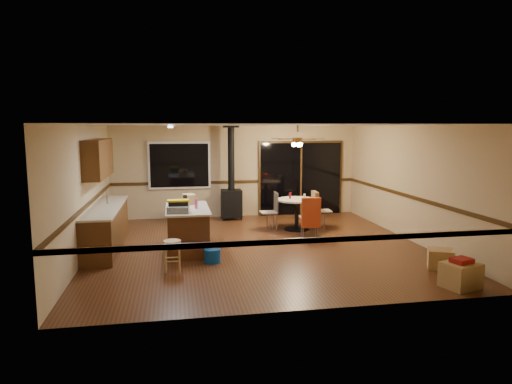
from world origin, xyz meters
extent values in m
plane|color=#4B2815|center=(0.00, 0.00, 0.00)|extent=(7.00, 7.00, 0.00)
plane|color=silver|center=(0.00, 0.00, 2.60)|extent=(7.00, 7.00, 0.00)
plane|color=tan|center=(0.00, 3.50, 1.30)|extent=(7.00, 0.00, 7.00)
plane|color=tan|center=(0.00, -3.50, 1.30)|extent=(7.00, 0.00, 7.00)
plane|color=tan|center=(-3.50, 0.00, 1.30)|extent=(0.00, 7.00, 7.00)
plane|color=tan|center=(3.50, 0.00, 1.30)|extent=(0.00, 7.00, 7.00)
cube|color=black|center=(-1.60, 3.45, 1.50)|extent=(1.72, 0.10, 1.32)
cube|color=black|center=(1.90, 3.45, 1.05)|extent=(2.52, 0.10, 2.10)
cube|color=#533015|center=(-3.20, 0.50, 0.43)|extent=(0.60, 3.00, 0.86)
cube|color=#BFB394|center=(-3.20, 0.50, 0.88)|extent=(0.64, 3.04, 0.04)
cube|color=#533015|center=(-3.33, 0.70, 1.90)|extent=(0.35, 2.00, 0.80)
cube|color=#522B14|center=(-1.50, 0.00, 0.43)|extent=(0.80, 1.60, 0.86)
cube|color=#BFB394|center=(-1.50, 0.00, 0.88)|extent=(0.88, 1.68, 0.04)
cube|color=black|center=(-0.20, 3.05, 0.46)|extent=(0.55, 0.50, 0.75)
cylinder|color=black|center=(-0.20, 3.05, 1.71)|extent=(0.18, 0.18, 1.77)
cylinder|color=brown|center=(1.24, 1.46, 2.25)|extent=(0.24, 0.24, 0.10)
cylinder|color=brown|center=(1.24, 1.46, 2.52)|extent=(0.05, 0.05, 0.16)
sphere|color=#FFD88C|center=(1.24, 1.46, 2.13)|extent=(0.16, 0.16, 0.16)
cube|color=white|center=(-1.80, 0.30, 2.56)|extent=(0.10, 1.20, 0.04)
cube|color=slate|center=(-1.69, -0.56, 0.96)|extent=(0.44, 0.28, 0.13)
cube|color=black|center=(-1.69, -0.44, 1.00)|extent=(0.38, 0.21, 0.21)
cube|color=gold|center=(-1.69, -0.44, 1.13)|extent=(0.42, 0.23, 0.03)
cube|color=#A58049|center=(-1.44, 0.49, 1.00)|extent=(0.29, 0.35, 0.21)
cylinder|color=black|center=(-1.54, -0.09, 1.04)|extent=(0.08, 0.08, 0.28)
cylinder|color=#D84C8C|center=(-1.32, -0.13, 1.00)|extent=(0.07, 0.07, 0.20)
cylinder|color=white|center=(-1.55, 0.72, 0.99)|extent=(0.07, 0.07, 0.18)
cylinder|color=tan|center=(-1.82, -1.40, 0.28)|extent=(0.34, 0.34, 0.57)
cylinder|color=#0C49AB|center=(-1.07, -0.97, 0.13)|extent=(0.40, 0.40, 0.26)
cylinder|color=black|center=(1.24, 1.46, 0.02)|extent=(0.62, 0.62, 0.04)
cylinder|color=black|center=(1.24, 1.46, 0.39)|extent=(0.10, 0.10, 0.70)
cylinder|color=#BFB394|center=(1.24, 1.46, 0.76)|extent=(0.99, 0.99, 0.04)
cylinder|color=#590C14|center=(1.09, 1.56, 0.86)|extent=(0.08, 0.08, 0.15)
cylinder|color=beige|center=(1.42, 1.41, 0.85)|extent=(0.06, 0.06, 0.13)
cube|color=tan|center=(0.54, 1.56, 0.45)|extent=(0.40, 0.40, 0.03)
cube|color=slate|center=(0.73, 1.55, 0.70)|extent=(0.03, 0.40, 0.50)
cube|color=tan|center=(1.34, 0.76, 0.45)|extent=(0.41, 0.41, 0.03)
cube|color=slate|center=(1.34, 0.57, 0.70)|extent=(0.40, 0.04, 0.50)
cube|color=#A83413|center=(1.34, 0.55, 0.60)|extent=(0.44, 0.12, 0.70)
cube|color=tan|center=(1.94, 1.51, 0.45)|extent=(0.43, 0.43, 0.03)
cube|color=slate|center=(1.75, 1.52, 0.70)|extent=(0.06, 0.40, 0.50)
cube|color=#503C1E|center=(1.73, 1.52, 0.60)|extent=(0.13, 0.45, 0.70)
cube|color=#A58049|center=(-1.56, 2.96, 0.21)|extent=(0.63, 0.57, 0.42)
cube|color=#A58049|center=(2.73, -3.06, 0.20)|extent=(0.64, 0.58, 0.41)
cube|color=#A58049|center=(2.98, -2.09, 0.18)|extent=(0.56, 0.53, 0.35)
cube|color=maroon|center=(2.73, -3.06, 0.45)|extent=(0.36, 0.33, 0.08)
camera|label=1|loc=(-1.74, -9.39, 2.55)|focal=32.00mm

